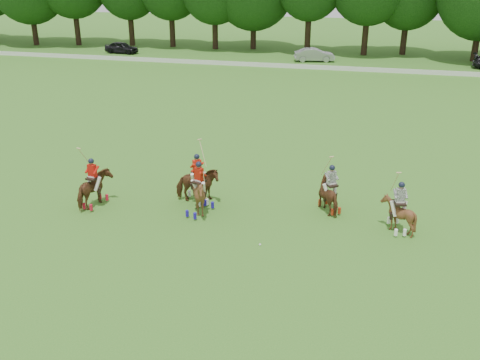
% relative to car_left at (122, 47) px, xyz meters
% --- Properties ---
extents(ground, '(180.00, 180.00, 0.00)m').
position_rel_car_left_xyz_m(ground, '(21.55, -42.50, -0.68)').
color(ground, '#337220').
rests_on(ground, ground).
extents(boundary_rail, '(120.00, 0.10, 0.44)m').
position_rel_car_left_xyz_m(boundary_rail, '(21.55, -4.50, -0.46)').
color(boundary_rail, white).
rests_on(boundary_rail, ground).
extents(car_left, '(4.17, 2.04, 1.37)m').
position_rel_car_left_xyz_m(car_left, '(0.00, 0.00, 0.00)').
color(car_left, black).
rests_on(car_left, ground).
extents(car_mid, '(4.60, 2.44, 1.44)m').
position_rel_car_left_xyz_m(car_mid, '(22.98, 0.00, 0.04)').
color(car_mid, '#9E9FA4').
rests_on(car_mid, ground).
extents(polo_red_a, '(1.23, 2.03, 2.87)m').
position_rel_car_left_xyz_m(polo_red_a, '(17.42, -39.63, 0.16)').
color(polo_red_a, '#522915').
rests_on(polo_red_a, ground).
extents(polo_red_b, '(2.20, 2.16, 2.92)m').
position_rel_car_left_xyz_m(polo_red_b, '(21.87, -38.10, 0.18)').
color(polo_red_b, '#522915').
rests_on(polo_red_b, ground).
extents(polo_red_c, '(1.90, 2.01, 2.47)m').
position_rel_car_left_xyz_m(polo_red_c, '(22.33, -39.25, 0.23)').
color(polo_red_c, '#522915').
rests_on(polo_red_c, ground).
extents(polo_stripe_a, '(1.69, 1.89, 2.75)m').
position_rel_car_left_xyz_m(polo_stripe_a, '(27.92, -37.60, 0.10)').
color(polo_stripe_a, '#522915').
rests_on(polo_stripe_a, ground).
extents(polo_stripe_b, '(1.51, 1.62, 2.76)m').
position_rel_car_left_xyz_m(polo_stripe_b, '(30.81, -38.87, 0.10)').
color(polo_stripe_b, '#522915').
rests_on(polo_stripe_b, ground).
extents(polo_ball, '(0.09, 0.09, 0.09)m').
position_rel_car_left_xyz_m(polo_ball, '(25.52, -41.44, -0.64)').
color(polo_ball, white).
rests_on(polo_ball, ground).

